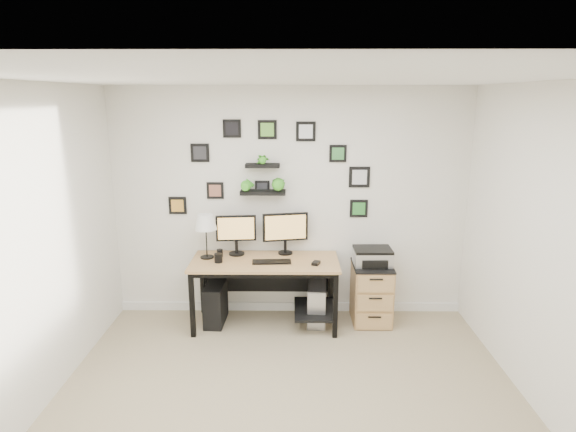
{
  "coord_description": "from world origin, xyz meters",
  "views": [
    {
      "loc": [
        0.03,
        -3.32,
        2.48
      ],
      "look_at": [
        -0.02,
        1.83,
        1.2
      ],
      "focal_mm": 30.0,
      "sensor_mm": 36.0,
      "label": 1
    }
  ],
  "objects_px": {
    "desk": "(268,270)",
    "monitor_right": "(285,230)",
    "printer": "(373,257)",
    "monitor_left": "(236,232)",
    "mug": "(218,258)",
    "table_lamp": "(206,223)",
    "file_cabinet": "(371,293)",
    "pc_tower_black": "(216,303)",
    "pc_tower_grey": "(317,304)"
  },
  "relations": [
    {
      "from": "mug",
      "to": "printer",
      "type": "bearing_deg",
      "value": 5.46
    },
    {
      "from": "monitor_left",
      "to": "pc_tower_black",
      "type": "height_order",
      "value": "monitor_left"
    },
    {
      "from": "mug",
      "to": "monitor_right",
      "type": "bearing_deg",
      "value": 22.47
    },
    {
      "from": "monitor_right",
      "to": "pc_tower_grey",
      "type": "xyz_separation_m",
      "value": [
        0.36,
        -0.18,
        -0.81
      ]
    },
    {
      "from": "pc_tower_black",
      "to": "monitor_right",
      "type": "bearing_deg",
      "value": 16.44
    },
    {
      "from": "mug",
      "to": "file_cabinet",
      "type": "distance_m",
      "value": 1.75
    },
    {
      "from": "desk",
      "to": "pc_tower_black",
      "type": "xyz_separation_m",
      "value": [
        -0.6,
        0.0,
        -0.4
      ]
    },
    {
      "from": "pc_tower_black",
      "to": "file_cabinet",
      "type": "bearing_deg",
      "value": 4.13
    },
    {
      "from": "table_lamp",
      "to": "mug",
      "type": "relative_size",
      "value": 5.03
    },
    {
      "from": "file_cabinet",
      "to": "printer",
      "type": "distance_m",
      "value": 0.43
    },
    {
      "from": "pc_tower_grey",
      "to": "desk",
      "type": "bearing_deg",
      "value": -178.04
    },
    {
      "from": "monitor_right",
      "to": "desk",
      "type": "bearing_deg",
      "value": -132.76
    },
    {
      "from": "monitor_right",
      "to": "pc_tower_black",
      "type": "height_order",
      "value": "monitor_right"
    },
    {
      "from": "pc_tower_black",
      "to": "file_cabinet",
      "type": "height_order",
      "value": "file_cabinet"
    },
    {
      "from": "desk",
      "to": "monitor_left",
      "type": "distance_m",
      "value": 0.56
    },
    {
      "from": "desk",
      "to": "monitor_right",
      "type": "distance_m",
      "value": 0.49
    },
    {
      "from": "desk",
      "to": "pc_tower_grey",
      "type": "bearing_deg",
      "value": 1.96
    },
    {
      "from": "mug",
      "to": "pc_tower_grey",
      "type": "relative_size",
      "value": 0.21
    },
    {
      "from": "table_lamp",
      "to": "pc_tower_black",
      "type": "xyz_separation_m",
      "value": [
        0.08,
        -0.05,
        -0.92
      ]
    },
    {
      "from": "desk",
      "to": "pc_tower_grey",
      "type": "distance_m",
      "value": 0.67
    },
    {
      "from": "file_cabinet",
      "to": "table_lamp",
      "type": "bearing_deg",
      "value": -179.83
    },
    {
      "from": "monitor_right",
      "to": "mug",
      "type": "relative_size",
      "value": 5.17
    },
    {
      "from": "monitor_right",
      "to": "table_lamp",
      "type": "distance_m",
      "value": 0.88
    },
    {
      "from": "pc_tower_grey",
      "to": "pc_tower_black",
      "type": "bearing_deg",
      "value": -179.18
    },
    {
      "from": "monitor_right",
      "to": "mug",
      "type": "xyz_separation_m",
      "value": [
        -0.71,
        -0.3,
        -0.23
      ]
    },
    {
      "from": "desk",
      "to": "printer",
      "type": "relative_size",
      "value": 3.86
    },
    {
      "from": "desk",
      "to": "pc_tower_black",
      "type": "relative_size",
      "value": 3.52
    },
    {
      "from": "monitor_left",
      "to": "pc_tower_black",
      "type": "bearing_deg",
      "value": -145.41
    },
    {
      "from": "monitor_left",
      "to": "pc_tower_black",
      "type": "relative_size",
      "value": 1.0
    },
    {
      "from": "pc_tower_grey",
      "to": "file_cabinet",
      "type": "height_order",
      "value": "file_cabinet"
    },
    {
      "from": "mug",
      "to": "pc_tower_black",
      "type": "distance_m",
      "value": 0.58
    },
    {
      "from": "file_cabinet",
      "to": "pc_tower_black",
      "type": "bearing_deg",
      "value": -178.17
    },
    {
      "from": "monitor_right",
      "to": "printer",
      "type": "xyz_separation_m",
      "value": [
        0.96,
        -0.14,
        -0.27
      ]
    },
    {
      "from": "pc_tower_black",
      "to": "mug",
      "type": "bearing_deg",
      "value": -53.41
    },
    {
      "from": "pc_tower_grey",
      "to": "table_lamp",
      "type": "bearing_deg",
      "value": 178.39
    },
    {
      "from": "monitor_left",
      "to": "monitor_right",
      "type": "xyz_separation_m",
      "value": [
        0.55,
        0.04,
        0.02
      ]
    },
    {
      "from": "table_lamp",
      "to": "printer",
      "type": "bearing_deg",
      "value": 0.35
    },
    {
      "from": "desk",
      "to": "mug",
      "type": "distance_m",
      "value": 0.57
    },
    {
      "from": "table_lamp",
      "to": "pc_tower_black",
      "type": "height_order",
      "value": "table_lamp"
    },
    {
      "from": "desk",
      "to": "monitor_right",
      "type": "height_order",
      "value": "monitor_right"
    },
    {
      "from": "desk",
      "to": "table_lamp",
      "type": "height_order",
      "value": "table_lamp"
    },
    {
      "from": "desk",
      "to": "printer",
      "type": "bearing_deg",
      "value": 3.19
    },
    {
      "from": "monitor_right",
      "to": "table_lamp",
      "type": "height_order",
      "value": "table_lamp"
    },
    {
      "from": "desk",
      "to": "file_cabinet",
      "type": "relative_size",
      "value": 2.39
    },
    {
      "from": "monitor_right",
      "to": "printer",
      "type": "relative_size",
      "value": 1.22
    },
    {
      "from": "pc_tower_black",
      "to": "file_cabinet",
      "type": "relative_size",
      "value": 0.68
    },
    {
      "from": "pc_tower_grey",
      "to": "file_cabinet",
      "type": "xyz_separation_m",
      "value": [
        0.61,
        0.04,
        0.11
      ]
    },
    {
      "from": "table_lamp",
      "to": "printer",
      "type": "relative_size",
      "value": 1.19
    },
    {
      "from": "printer",
      "to": "monitor_left",
      "type": "bearing_deg",
      "value": 176.25
    },
    {
      "from": "monitor_left",
      "to": "pc_tower_grey",
      "type": "xyz_separation_m",
      "value": [
        0.9,
        -0.14,
        -0.79
      ]
    }
  ]
}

